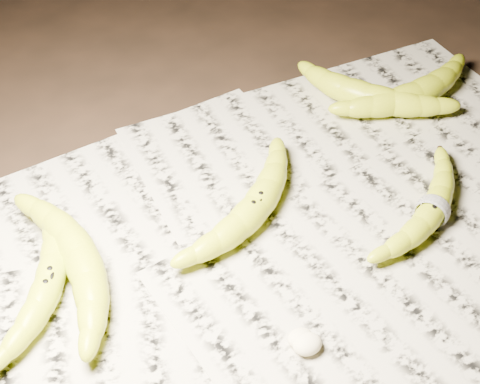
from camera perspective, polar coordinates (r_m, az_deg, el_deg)
name	(u,v)px	position (r m, az deg, el deg)	size (l,w,h in m)	color
ground	(254,235)	(0.80, 1.20, -3.70)	(3.00, 3.00, 0.00)	black
newspaper_patch	(279,253)	(0.78, 3.32, -5.19)	(0.90, 0.70, 0.01)	#B3AD99
banana_left_a	(48,282)	(0.75, -16.09, -7.36)	(0.19, 0.05, 0.03)	#CCE41C
banana_left_b	(81,256)	(0.76, -13.45, -5.33)	(0.21, 0.07, 0.04)	#CCE41C
banana_center	(255,206)	(0.80, 1.32, -1.16)	(0.21, 0.06, 0.04)	#CCE41C
banana_taped	(433,208)	(0.83, 16.17, -1.35)	(0.19, 0.05, 0.03)	#CCE41C
banana_upper_a	(416,93)	(1.00, 14.76, 8.21)	(0.21, 0.07, 0.04)	#CCE41C
banana_upper_b	(368,95)	(0.98, 10.91, 8.15)	(0.20, 0.07, 0.04)	#CCE41C
measuring_tape	(433,208)	(0.83, 16.17, -1.35)	(0.04, 0.04, 0.00)	white
flesh_chunk_b	(301,336)	(0.70, 5.19, -12.13)	(0.03, 0.02, 0.02)	beige
flesh_chunk_c	(307,342)	(0.69, 5.77, -12.61)	(0.03, 0.03, 0.02)	beige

